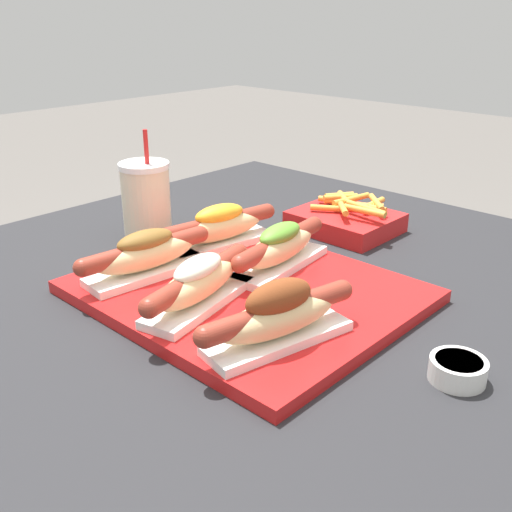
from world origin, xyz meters
The scene contains 10 objects.
patio_table centered at (0.00, 0.00, 0.35)m, with size 1.01×1.17×0.71m.
serving_tray centered at (0.05, -0.02, 0.72)m, with size 0.44×0.37×0.02m.
hot_dog_0 centered at (-0.08, -0.10, 0.76)m, with size 0.08×0.22×0.07m.
hot_dog_1 centered at (0.05, -0.11, 0.76)m, with size 0.10×0.22×0.07m.
hot_dog_2 centered at (0.19, -0.11, 0.76)m, with size 0.10×0.22×0.08m.
hot_dog_3 centered at (-0.09, 0.06, 0.76)m, with size 0.09×0.22×0.07m.
hot_dog_4 centered at (0.04, 0.06, 0.76)m, with size 0.08×0.22×0.07m.
sauce_bowl centered at (0.37, -0.01, 0.72)m, with size 0.06×0.06×0.03m.
drink_cup centered at (-0.27, 0.04, 0.77)m, with size 0.09×0.09×0.19m.
fries_basket centered at (-0.01, 0.30, 0.73)m, with size 0.18×0.15×0.06m.
Camera 1 is at (0.59, -0.58, 1.09)m, focal length 42.00 mm.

